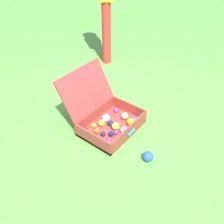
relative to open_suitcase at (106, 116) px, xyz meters
name	(u,v)px	position (x,y,z in m)	size (l,w,h in m)	color
ground_plane	(107,132)	(-0.08, -0.07, -0.12)	(16.00, 16.00, 0.00)	#569342
open_suitcase	(106,116)	(0.00, 0.00, 0.00)	(0.60, 0.67, 0.54)	#B23838
stray_ball_on_grass	(148,156)	(-0.13, -0.57, -0.07)	(0.09, 0.09, 0.09)	blue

